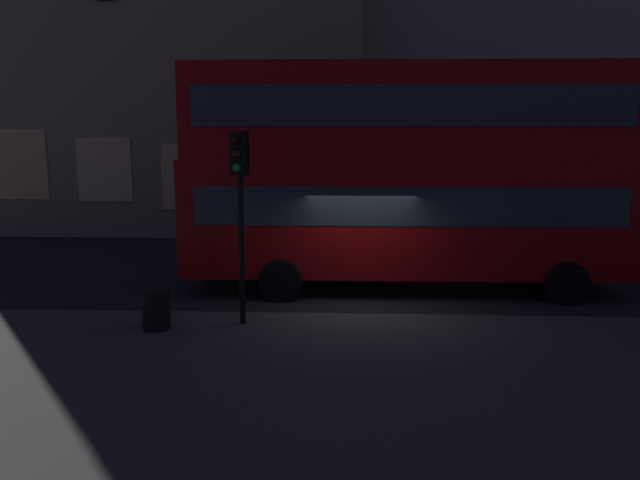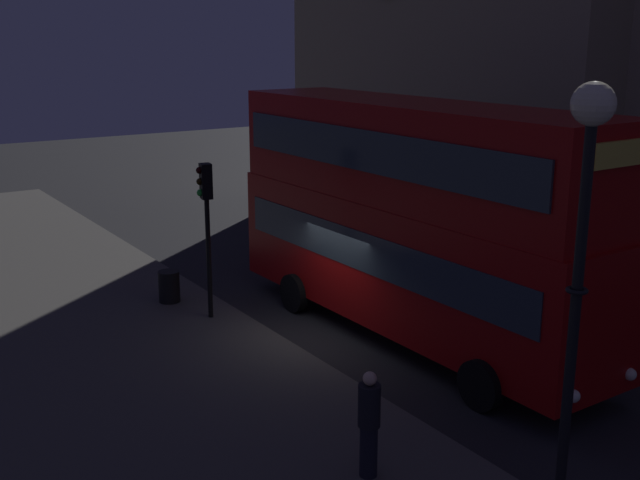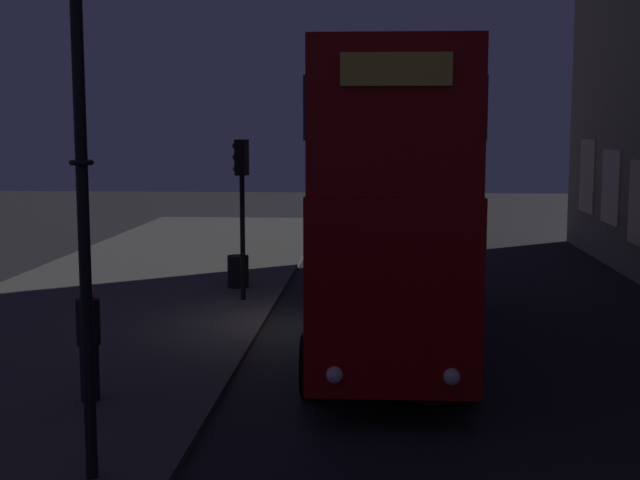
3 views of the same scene
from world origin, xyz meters
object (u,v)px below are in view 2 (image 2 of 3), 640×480
at_px(pedestrian, 369,423).
at_px(traffic_light_near_kerb, 206,208).
at_px(double_decker_bus, 410,210).
at_px(street_lamp, 583,218).
at_px(litter_bin, 169,286).

bearing_deg(pedestrian, traffic_light_near_kerb, 30.39).
relative_size(double_decker_bus, traffic_light_near_kerb, 2.83).
distance_m(street_lamp, pedestrian, 4.84).
bearing_deg(traffic_light_near_kerb, litter_bin, -155.78).
bearing_deg(street_lamp, pedestrian, -161.16).
relative_size(double_decker_bus, litter_bin, 13.15).
distance_m(traffic_light_near_kerb, street_lamp, 11.05).
distance_m(pedestrian, litter_bin, 9.68).
xyz_separation_m(traffic_light_near_kerb, pedestrian, (7.99, -1.09, -1.86)).
height_order(traffic_light_near_kerb, street_lamp, street_lamp).
distance_m(traffic_light_near_kerb, litter_bin, 2.91).
xyz_separation_m(double_decker_bus, traffic_light_near_kerb, (-3.49, -3.44, -0.17)).
xyz_separation_m(street_lamp, pedestrian, (-2.90, -0.99, -3.74)).
height_order(double_decker_bus, street_lamp, street_lamp).
bearing_deg(litter_bin, street_lamp, 1.28).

